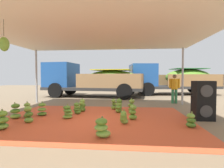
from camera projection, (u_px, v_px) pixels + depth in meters
The scene contains 22 objects.
ground_plane at pixel (106, 105), 8.68m from camera, with size 40.00×40.00×0.00m, color #7F6B51.
tarp_orange at pixel (94, 119), 5.70m from camera, with size 6.26×4.75×0.01m, color #D1512D.
tent_canopy at pixel (93, 32), 5.50m from camera, with size 8.00×7.00×2.89m.
banana_bunch_0 at pixel (124, 118), 5.07m from camera, with size 0.33×0.32×0.43m.
banana_bunch_1 at pixel (28, 111), 5.85m from camera, with size 0.35×0.35×0.56m.
banana_bunch_2 at pixel (191, 121), 4.72m from camera, with size 0.32×0.33×0.43m.
banana_bunch_3 at pixel (68, 112), 5.74m from camera, with size 0.41×0.45×0.49m.
banana_bunch_4 at pixel (42, 110), 6.17m from camera, with size 0.42×0.43×0.51m.
banana_bunch_5 at pixel (119, 106), 6.68m from camera, with size 0.37×0.39×0.57m.
banana_bunch_6 at pixel (77, 109), 6.45m from camera, with size 0.35×0.35×0.47m.
banana_bunch_7 at pixel (114, 104), 7.40m from camera, with size 0.30×0.32×0.49m.
banana_bunch_8 at pixel (133, 113), 5.59m from camera, with size 0.33×0.33×0.52m.
banana_bunch_9 at pixel (102, 128), 3.96m from camera, with size 0.48×0.48×0.47m.
banana_bunch_10 at pixel (2, 121), 4.53m from camera, with size 0.40×0.40×0.53m.
banana_bunch_11 at pixel (131, 106), 6.92m from camera, with size 0.32×0.32×0.53m.
banana_bunch_12 at pixel (82, 106), 6.91m from camera, with size 0.36×0.34×0.53m.
banana_bunch_13 at pixel (15, 112), 5.74m from camera, with size 0.39×0.39×0.54m.
banana_bunch_14 at pixel (29, 115), 5.20m from camera, with size 0.33×0.33×0.55m.
cargo_truck_main at pixel (91, 79), 12.23m from camera, with size 7.07×3.18×2.40m.
cargo_truck_far at pixel (171, 79), 13.89m from camera, with size 7.01×3.33×2.40m.
worker_0 at pixel (174, 86), 9.11m from camera, with size 0.56×0.34×1.53m.
speaker_stack at pixel (203, 100), 5.59m from camera, with size 0.60×0.53×1.26m.
Camera 1 is at (1.13, -5.57, 1.38)m, focal length 27.76 mm.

